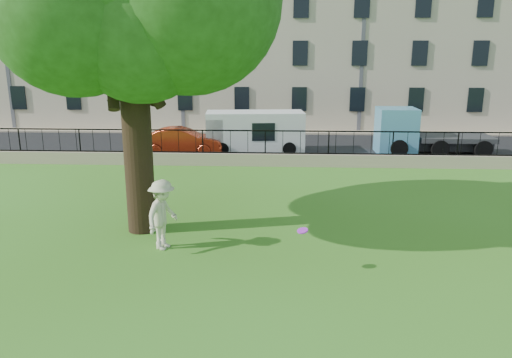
# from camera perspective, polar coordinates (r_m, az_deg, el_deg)

# --- Properties ---
(ground) EXTENTS (120.00, 120.00, 0.00)m
(ground) POSITION_cam_1_polar(r_m,az_deg,el_deg) (12.61, -0.77, -10.82)
(ground) COLOR #3E761C
(ground) RESTS_ON ground
(retaining_wall) EXTENTS (50.00, 0.40, 0.60)m
(retaining_wall) POSITION_cam_1_polar(r_m,az_deg,el_deg) (23.93, 1.06, 2.22)
(retaining_wall) COLOR tan
(retaining_wall) RESTS_ON ground
(iron_railing) EXTENTS (50.00, 0.05, 1.13)m
(iron_railing) POSITION_cam_1_polar(r_m,az_deg,el_deg) (23.76, 1.07, 4.23)
(iron_railing) COLOR black
(iron_railing) RESTS_ON retaining_wall
(street) EXTENTS (60.00, 9.00, 0.01)m
(street) POSITION_cam_1_polar(r_m,az_deg,el_deg) (28.59, 1.36, 3.65)
(street) COLOR black
(street) RESTS_ON ground
(sidewalk) EXTENTS (60.00, 1.40, 0.12)m
(sidewalk) POSITION_cam_1_polar(r_m,az_deg,el_deg) (33.70, 1.61, 5.40)
(sidewalk) COLOR tan
(sidewalk) RESTS_ON ground
(building_row) EXTENTS (56.40, 10.40, 13.80)m
(building_row) POSITION_cam_1_polar(r_m,az_deg,el_deg) (38.97, 1.89, 16.75)
(building_row) COLOR beige
(building_row) RESTS_ON ground
(man) EXTENTS (1.12, 1.45, 1.98)m
(man) POSITION_cam_1_polar(r_m,az_deg,el_deg) (14.03, -10.63, -4.03)
(man) COLOR beige
(man) RESTS_ON ground
(frisbee) EXTENTS (0.32, 0.33, 0.12)m
(frisbee) POSITION_cam_1_polar(r_m,az_deg,el_deg) (12.36, 5.34, -5.89)
(frisbee) COLOR #B829E8
(red_sedan) EXTENTS (4.38, 1.73, 1.42)m
(red_sedan) POSITION_cam_1_polar(r_m,az_deg,el_deg) (26.78, -8.46, 4.28)
(red_sedan) COLOR #B03115
(red_sedan) RESTS_ON street
(white_van) EXTENTS (5.38, 2.51, 2.19)m
(white_van) POSITION_cam_1_polar(r_m,az_deg,el_deg) (27.15, -0.11, 5.41)
(white_van) COLOR white
(white_van) RESTS_ON street
(blue_truck) EXTENTS (5.79, 2.07, 2.42)m
(blue_truck) POSITION_cam_1_polar(r_m,az_deg,el_deg) (28.26, 19.46, 5.18)
(blue_truck) COLOR #539CC2
(blue_truck) RESTS_ON street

